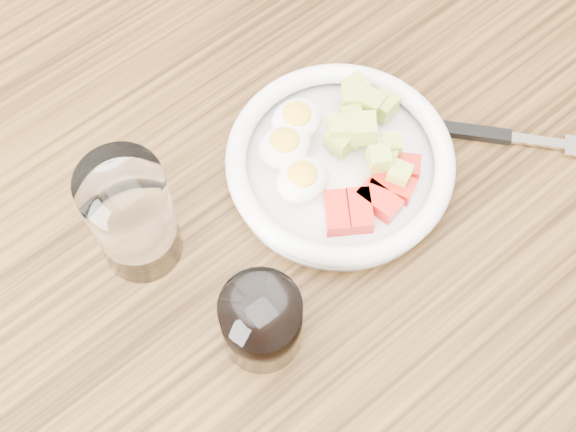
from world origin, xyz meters
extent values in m
plane|color=brown|center=(0.00, 0.00, 0.00)|extent=(4.00, 4.00, 0.00)
cube|color=#583918|center=(0.00, 0.00, 0.75)|extent=(1.50, 0.90, 0.04)
cylinder|color=white|center=(0.07, 0.03, 0.78)|extent=(0.23, 0.23, 0.01)
torus|color=white|center=(0.07, 0.03, 0.79)|extent=(0.24, 0.24, 0.02)
cube|color=red|center=(0.03, -0.02, 0.79)|extent=(0.04, 0.05, 0.02)
cube|color=red|center=(0.05, -0.03, 0.79)|extent=(0.04, 0.05, 0.02)
cube|color=red|center=(0.07, -0.03, 0.79)|extent=(0.03, 0.05, 0.02)
cube|color=red|center=(0.10, -0.03, 0.79)|extent=(0.04, 0.05, 0.02)
cube|color=red|center=(0.12, -0.02, 0.79)|extent=(0.05, 0.05, 0.02)
ellipsoid|color=white|center=(0.04, 0.07, 0.81)|extent=(0.06, 0.05, 0.03)
ellipsoid|color=yellow|center=(0.04, 0.07, 0.82)|extent=(0.03, 0.03, 0.01)
ellipsoid|color=white|center=(0.07, 0.09, 0.81)|extent=(0.06, 0.05, 0.03)
ellipsoid|color=yellow|center=(0.07, 0.09, 0.82)|extent=(0.03, 0.03, 0.01)
ellipsoid|color=white|center=(0.03, 0.03, 0.81)|extent=(0.06, 0.05, 0.03)
ellipsoid|color=yellow|center=(0.03, 0.03, 0.82)|extent=(0.03, 0.03, 0.01)
cube|color=#B7C24A|center=(0.13, 0.07, 0.80)|extent=(0.03, 0.03, 0.02)
cube|color=#B7C24A|center=(0.11, 0.04, 0.81)|extent=(0.02, 0.02, 0.02)
cube|color=#B7C24A|center=(0.14, 0.08, 0.81)|extent=(0.03, 0.03, 0.02)
cube|color=#B7C24A|center=(0.11, -0.03, 0.81)|extent=(0.03, 0.03, 0.02)
cube|color=#B7C24A|center=(0.11, 0.05, 0.80)|extent=(0.03, 0.03, 0.02)
cube|color=#B7C24A|center=(0.10, 0.00, 0.81)|extent=(0.03, 0.03, 0.02)
cube|color=#B7C24A|center=(0.09, 0.04, 0.80)|extent=(0.03, 0.03, 0.03)
cube|color=#B7C24A|center=(0.11, 0.03, 0.82)|extent=(0.04, 0.04, 0.03)
cube|color=#B7C24A|center=(0.11, 0.00, 0.80)|extent=(0.03, 0.03, 0.02)
cube|color=#B7C24A|center=(0.12, 0.00, 0.81)|extent=(0.03, 0.03, 0.02)
cube|color=#B7C24A|center=(0.11, 0.04, 0.80)|extent=(0.03, 0.03, 0.02)
cube|color=#B7C24A|center=(0.15, 0.05, 0.80)|extent=(0.03, 0.03, 0.02)
cube|color=#B7C24A|center=(0.14, 0.05, 0.81)|extent=(0.03, 0.03, 0.02)
cube|color=#B7C24A|center=(0.09, 0.05, 0.82)|extent=(0.03, 0.03, 0.02)
cube|color=#B7C24A|center=(0.11, 0.01, 0.80)|extent=(0.02, 0.02, 0.02)
cube|color=black|center=(0.21, -0.02, 0.78)|extent=(0.08, 0.09, 0.01)
cube|color=silver|center=(0.26, -0.08, 0.78)|extent=(0.05, 0.05, 0.00)
cube|color=silver|center=(0.29, -0.11, 0.78)|extent=(0.03, 0.03, 0.00)
cylinder|color=white|center=(-0.14, 0.09, 0.84)|extent=(0.08, 0.08, 0.14)
cylinder|color=white|center=(-0.10, -0.06, 0.81)|extent=(0.08, 0.08, 0.09)
cylinder|color=black|center=(-0.10, -0.06, 0.81)|extent=(0.07, 0.07, 0.07)
camera|label=1|loc=(-0.23, -0.26, 1.52)|focal=50.00mm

